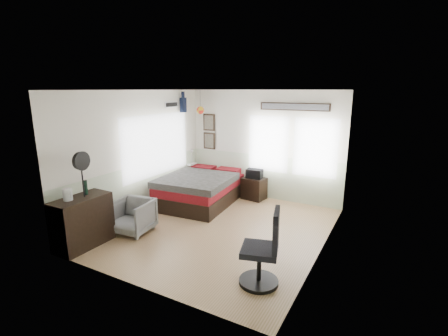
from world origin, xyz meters
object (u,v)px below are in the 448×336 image
at_px(dresser, 83,222).
at_px(nightstand, 254,188).
at_px(bed, 201,189).
at_px(task_chair, 264,255).
at_px(armchair, 132,216).

xyz_separation_m(dresser, nightstand, (1.62, 3.78, -0.18)).
xyz_separation_m(bed, task_chair, (2.65, -2.48, 0.12)).
bearing_deg(nightstand, bed, -133.33).
relative_size(bed, armchair, 3.19).
bearing_deg(armchair, task_chair, -14.99).
bearing_deg(nightstand, dresser, -106.40).
distance_m(bed, nightstand, 1.36).
distance_m(dresser, nightstand, 4.12).
bearing_deg(task_chair, dresser, 171.65).
distance_m(dresser, armchair, 0.91).
bearing_deg(bed, nightstand, 35.00).
bearing_deg(armchair, dresser, -120.05).
bearing_deg(bed, armchair, -101.07).
relative_size(armchair, task_chair, 0.63).
relative_size(bed, nightstand, 4.21).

